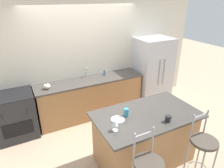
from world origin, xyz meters
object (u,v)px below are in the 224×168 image
at_px(dinner_plate, 118,119).
at_px(tumbler_cup, 126,112).
at_px(wine_glass, 115,123).
at_px(bar_stool_far, 202,148).
at_px(oven_range, 16,115).
at_px(soap_bottle, 104,73).
at_px(refrigerator, 152,71).
at_px(coffee_mug, 168,119).
at_px(pumpkin_decoration, 47,86).

xyz_separation_m(dinner_plate, tumbler_cup, (0.17, 0.03, 0.06)).
bearing_deg(dinner_plate, wine_glass, -126.43).
bearing_deg(bar_stool_far, wine_glass, 152.11).
xyz_separation_m(oven_range, soap_bottle, (2.03, 0.13, 0.51)).
bearing_deg(dinner_plate, oven_range, 130.09).
xyz_separation_m(refrigerator, wine_glass, (-2.07, -1.86, 0.20)).
height_order(wine_glass, tumbler_cup, wine_glass).
relative_size(dinner_plate, coffee_mug, 1.84).
relative_size(bar_stool_far, tumbler_cup, 8.91).
height_order(bar_stool_far, wine_glass, bar_stool_far).
bearing_deg(pumpkin_decoration, dinner_plate, -65.89).
relative_size(refrigerator, wine_glass, 9.73).
bearing_deg(oven_range, wine_glass, -56.31).
bearing_deg(wine_glass, refrigerator, 41.89).
height_order(bar_stool_far, tumbler_cup, bar_stool_far).
bearing_deg(coffee_mug, soap_bottle, 90.79).
xyz_separation_m(oven_range, bar_stool_far, (2.38, -2.48, 0.17)).
xyz_separation_m(dinner_plate, wine_glass, (-0.15, -0.21, 0.12)).
relative_size(bar_stool_far, dinner_plate, 5.51).
bearing_deg(oven_range, refrigerator, -0.40).
xyz_separation_m(refrigerator, pumpkin_decoration, (-2.66, 0.01, 0.12)).
relative_size(wine_glass, coffee_mug, 1.51).
distance_m(bar_stool_far, tumbler_cup, 1.22).
bearing_deg(tumbler_cup, bar_stool_far, -46.21).
relative_size(refrigerator, soap_bottle, 13.13).
height_order(oven_range, dinner_plate, dinner_plate).
xyz_separation_m(pumpkin_decoration, soap_bottle, (1.36, 0.14, -0.00)).
xyz_separation_m(refrigerator, tumbler_cup, (-1.75, -1.62, 0.15)).
xyz_separation_m(bar_stool_far, tumbler_cup, (-0.80, 0.84, 0.37)).
distance_m(oven_range, dinner_plate, 2.24).
distance_m(bar_stool_far, coffee_mug, 0.64).
relative_size(oven_range, soap_bottle, 7.14).
relative_size(refrigerator, oven_range, 1.84).
relative_size(tumbler_cup, pumpkin_decoration, 0.94).
xyz_separation_m(coffee_mug, soap_bottle, (-0.03, 2.18, -0.01)).
xyz_separation_m(dinner_plate, coffee_mug, (0.65, -0.38, 0.04)).
bearing_deg(bar_stool_far, oven_range, 133.84).
height_order(refrigerator, soap_bottle, refrigerator).
xyz_separation_m(refrigerator, coffee_mug, (-1.27, -2.03, 0.13)).
height_order(dinner_plate, coffee_mug, coffee_mug).
xyz_separation_m(refrigerator, soap_bottle, (-1.30, 0.15, 0.12)).
bearing_deg(pumpkin_decoration, refrigerator, -0.17).
distance_m(dinner_plate, wine_glass, 0.28).
bearing_deg(oven_range, pumpkin_decoration, -1.33).
bearing_deg(dinner_plate, tumbler_cup, 11.41).
bearing_deg(wine_glass, tumbler_cup, 37.04).
height_order(bar_stool_far, pumpkin_decoration, bar_stool_far).
distance_m(bar_stool_far, wine_glass, 1.34).
relative_size(coffee_mug, soap_bottle, 0.89).
xyz_separation_m(coffee_mug, pumpkin_decoration, (-1.39, 2.03, -0.01)).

